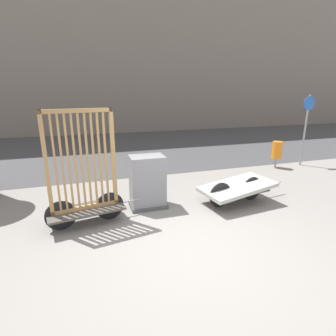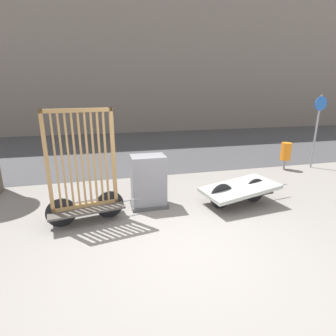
% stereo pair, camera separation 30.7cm
% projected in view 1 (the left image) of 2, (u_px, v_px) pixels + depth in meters
% --- Properties ---
extents(ground_plane, '(60.00, 60.00, 0.00)m').
position_uv_depth(ground_plane, '(194.00, 248.00, 4.32)').
color(ground_plane, gray).
extents(road_strip, '(56.00, 9.12, 0.01)m').
position_uv_depth(road_strip, '(122.00, 148.00, 12.12)').
color(road_strip, '#424244').
rests_on(road_strip, ground_plane).
extents(building_facade, '(48.00, 4.00, 15.28)m').
position_uv_depth(building_facade, '(100.00, 4.00, 16.00)').
color(building_facade, slate).
rests_on(building_facade, ground_plane).
extents(bike_cart_with_bedframe, '(2.14, 0.87, 2.21)m').
position_uv_depth(bike_cart_with_bedframe, '(84.00, 186.00, 4.91)').
color(bike_cart_with_bedframe, '#4C4742').
rests_on(bike_cart_with_bedframe, ground_plane).
extents(bike_cart_with_mattress, '(2.27, 1.16, 0.57)m').
position_uv_depth(bike_cart_with_mattress, '(237.00, 188.00, 5.99)').
color(bike_cart_with_mattress, '#4C4742').
rests_on(bike_cart_with_mattress, ground_plane).
extents(utility_cabinet, '(0.80, 0.58, 1.17)m').
position_uv_depth(utility_cabinet, '(147.00, 184.00, 5.76)').
color(utility_cabinet, '#4C4C4C').
rests_on(utility_cabinet, ground_plane).
extents(trash_bin, '(0.32, 0.32, 0.90)m').
position_uv_depth(trash_bin, '(277.00, 150.00, 8.78)').
color(trash_bin, gray).
rests_on(trash_bin, ground_plane).
extents(sign_post, '(0.45, 0.06, 2.40)m').
position_uv_depth(sign_post, '(306.00, 122.00, 8.83)').
color(sign_post, gray).
rests_on(sign_post, ground_plane).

